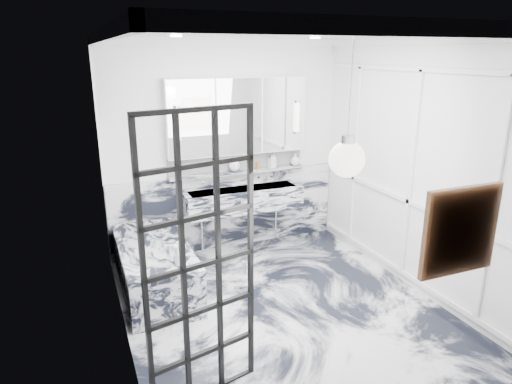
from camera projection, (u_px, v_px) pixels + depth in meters
name	position (u px, v px, depth m)	size (l,w,h in m)	color
floor	(281.00, 307.00, 4.91)	(3.60, 3.60, 0.00)	silver
ceiling	(286.00, 31.00, 4.09)	(3.60, 3.60, 0.00)	white
wall_back	(226.00, 148.00, 6.09)	(3.60, 3.60, 0.00)	white
wall_front	(405.00, 252.00, 2.90)	(3.60, 3.60, 0.00)	white
wall_left	(115.00, 200.00, 3.92)	(3.60, 3.60, 0.00)	white
wall_right	(413.00, 167.00, 5.07)	(3.60, 3.60, 0.00)	white
marble_clad_back	(227.00, 210.00, 6.33)	(3.18, 0.05, 1.05)	silver
marble_clad_left	(118.00, 207.00, 3.94)	(0.02, 3.56, 2.68)	silver
panel_molding	(411.00, 176.00, 5.10)	(0.03, 3.40, 2.30)	white
soap_bottle_a	(274.00, 160.00, 6.31)	(0.08, 0.08, 0.20)	#8C5919
soap_bottle_b	(272.00, 161.00, 6.31)	(0.09, 0.09, 0.19)	#4C4C51
soap_bottle_c	(295.00, 159.00, 6.44)	(0.13, 0.13, 0.17)	silver
face_pot	(234.00, 166.00, 6.11)	(0.15, 0.15, 0.15)	white
amber_bottle	(258.00, 165.00, 6.24)	(0.04, 0.04, 0.10)	#8C5919
flower_vase	(179.00, 259.00, 4.62)	(0.08, 0.08, 0.12)	silver
crittall_door	(201.00, 265.00, 3.34)	(0.88, 0.04, 2.26)	black
artwork	(461.00, 231.00, 3.10)	(0.53, 0.05, 0.53)	#BF7213
pendant_light	(347.00, 159.00, 3.15)	(0.25, 0.25, 0.25)	white
trough_sink	(243.00, 199.00, 6.12)	(1.60, 0.45, 0.30)	silver
ledge	(238.00, 172.00, 6.17)	(1.90, 0.14, 0.04)	silver
subway_tile	(237.00, 161.00, 6.19)	(1.90, 0.03, 0.23)	white
mirror_cabinet	(238.00, 116.00, 5.96)	(1.90, 0.16, 1.00)	white
sconce_left	(177.00, 124.00, 5.59)	(0.07, 0.07, 0.40)	white
sconce_right	(297.00, 117.00, 6.18)	(0.07, 0.07, 0.40)	white
bathtub	(155.00, 267.00, 5.20)	(0.75, 1.65, 0.55)	silver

